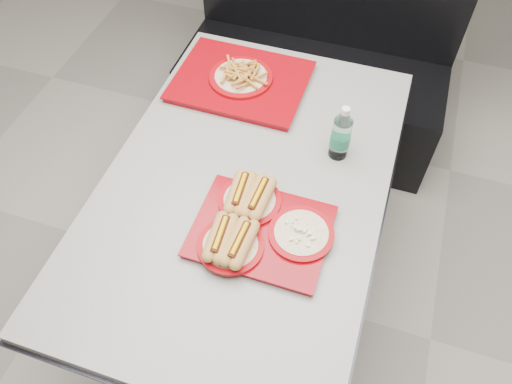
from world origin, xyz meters
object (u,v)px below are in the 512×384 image
(tray_far, at_px, (241,79))
(water_bottle, at_px, (341,135))
(tray_near, at_px, (256,225))
(diner_table, at_px, (246,210))
(booth_bench, at_px, (316,63))

(tray_far, xyz_separation_m, water_bottle, (0.43, -0.23, 0.06))
(tray_near, bearing_deg, tray_far, 113.00)
(water_bottle, bearing_deg, diner_table, -141.55)
(diner_table, relative_size, tray_near, 3.40)
(tray_near, xyz_separation_m, water_bottle, (0.17, 0.38, 0.06))
(booth_bench, relative_size, tray_far, 2.72)
(booth_bench, bearing_deg, diner_table, -90.00)
(tray_far, distance_m, water_bottle, 0.49)
(tray_near, distance_m, tray_far, 0.67)
(tray_far, relative_size, water_bottle, 2.37)
(water_bottle, bearing_deg, tray_far, 151.36)
(booth_bench, xyz_separation_m, tray_far, (-0.17, -0.65, 0.38))
(diner_table, xyz_separation_m, water_bottle, (0.26, 0.21, 0.26))
(booth_bench, height_order, water_bottle, booth_bench)
(tray_near, height_order, water_bottle, water_bottle)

